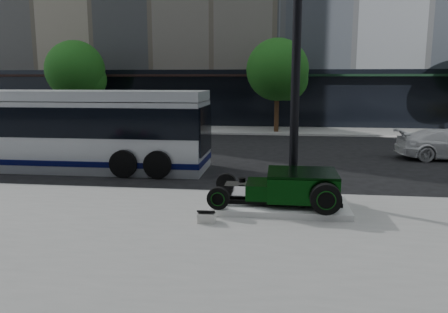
# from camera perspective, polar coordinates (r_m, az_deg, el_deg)

# --- Properties ---
(ground) EXTENTS (120.00, 120.00, 0.00)m
(ground) POSITION_cam_1_polar(r_m,az_deg,el_deg) (14.75, 2.43, -3.02)
(ground) COLOR black
(ground) RESTS_ON ground
(sidewalk_far) EXTENTS (70.00, 4.00, 0.12)m
(sidewalk_far) POSITION_cam_1_polar(r_m,az_deg,el_deg) (28.53, 4.83, 3.42)
(sidewalk_far) COLOR gray
(sidewalk_far) RESTS_ON ground
(street_trees) EXTENTS (29.80, 3.80, 5.70)m
(street_trees) POSITION_cam_1_polar(r_m,az_deg,el_deg) (27.39, 7.29, 10.87)
(street_trees) COLOR black
(street_trees) RESTS_ON sidewalk_far
(display_plinth) EXTENTS (3.40, 1.80, 0.15)m
(display_plinth) POSITION_cam_1_polar(r_m,az_deg,el_deg) (11.18, 7.23, -6.32)
(display_plinth) COLOR silver
(display_plinth) RESTS_ON sidewalk_near
(hot_rod) EXTENTS (3.22, 2.00, 0.81)m
(hot_rod) POSITION_cam_1_polar(r_m,az_deg,el_deg) (11.06, 9.02, -3.86)
(hot_rod) COLOR black
(hot_rod) RESTS_ON display_plinth
(info_plaque) EXTENTS (0.41, 0.32, 0.31)m
(info_plaque) POSITION_cam_1_polar(r_m,az_deg,el_deg) (10.05, -2.32, -7.85)
(info_plaque) COLOR silver
(info_plaque) RESTS_ON sidewalk_near
(lamppost) EXTENTS (0.43, 0.43, 7.89)m
(lamppost) POSITION_cam_1_polar(r_m,az_deg,el_deg) (11.92, 9.39, 12.00)
(lamppost) COLOR black
(lamppost) RESTS_ON sidewalk_near
(transit_bus) EXTENTS (12.12, 2.88, 2.92)m
(transit_bus) POSITION_cam_1_polar(r_m,az_deg,el_deg) (17.77, -21.96, 3.36)
(transit_bus) COLOR #B8BDC3
(transit_bus) RESTS_ON ground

